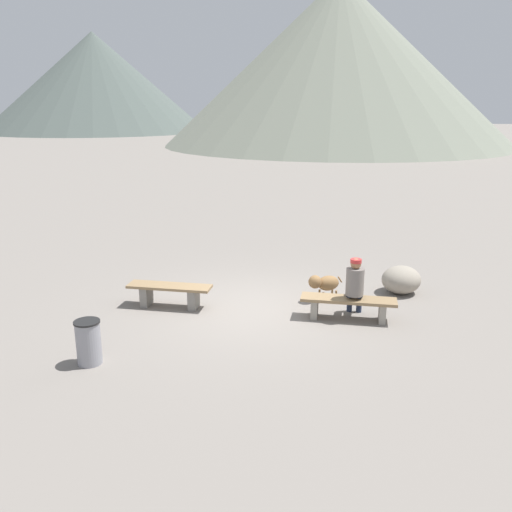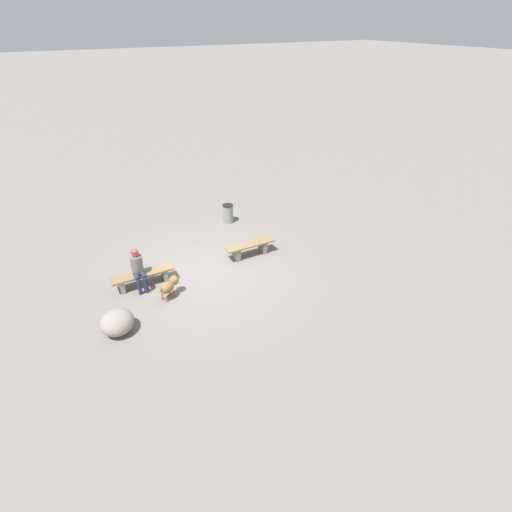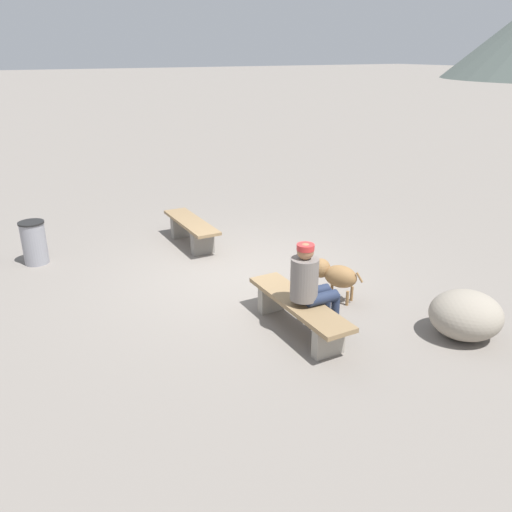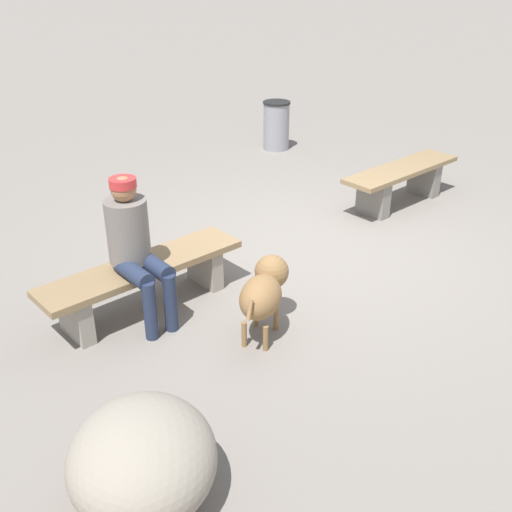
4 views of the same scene
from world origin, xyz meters
name	(u,v)px [view 4 (image 4 of 4)]	position (x,y,z in m)	size (l,w,h in m)	color
ground	(314,252)	(0.00, 0.00, -0.03)	(210.00, 210.00, 0.06)	gray
bench_left	(401,180)	(-1.74, -0.16, 0.32)	(1.77, 0.48, 0.48)	gray
bench_right	(144,277)	(1.96, -0.24, 0.32)	(1.88, 0.48, 0.44)	gray
seated_person	(134,241)	(2.07, -0.15, 0.73)	(0.37, 0.67, 1.26)	slate
dog	(264,290)	(1.44, 0.74, 0.40)	(0.73, 0.57, 0.60)	olive
trash_bin	(276,125)	(-2.24, -2.86, 0.38)	(0.43, 0.43, 0.75)	gray
boulder	(143,459)	(3.13, 1.53, 0.31)	(0.91, 0.85, 0.62)	gray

